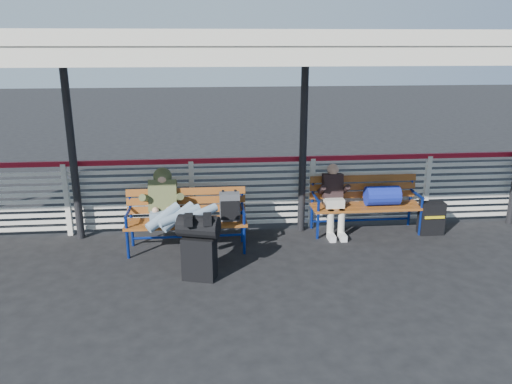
{
  "coord_description": "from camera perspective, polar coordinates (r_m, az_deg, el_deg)",
  "views": [
    {
      "loc": [
        0.3,
        -6.0,
        3.04
      ],
      "look_at": [
        0.97,
        1.0,
        0.92
      ],
      "focal_mm": 35.0,
      "sensor_mm": 36.0,
      "label": 1
    }
  ],
  "objects": [
    {
      "name": "canopy",
      "position": [
        6.87,
        -8.32,
        16.63
      ],
      "size": [
        12.6,
        3.6,
        3.16
      ],
      "color": "silver",
      "rests_on": "ground"
    },
    {
      "name": "traveler_man",
      "position": [
        7.2,
        -9.27,
        -2.17
      ],
      "size": [
        0.94,
        1.64,
        0.77
      ],
      "color": "#839DB1",
      "rests_on": "ground"
    },
    {
      "name": "suitcase_side",
      "position": [
        8.67,
        19.4,
        -2.83
      ],
      "size": [
        0.39,
        0.24,
        0.54
      ],
      "rotation": [
        0.0,
        0.0,
        -0.01
      ],
      "color": "black",
      "rests_on": "ground"
    },
    {
      "name": "luggage_stack",
      "position": [
        6.63,
        -6.53,
        -6.01
      ],
      "size": [
        0.6,
        0.44,
        0.89
      ],
      "rotation": [
        0.0,
        0.0,
        -0.29
      ],
      "color": "black",
      "rests_on": "ground"
    },
    {
      "name": "companion_person",
      "position": [
        8.19,
        8.89,
        -0.77
      ],
      "size": [
        0.32,
        0.66,
        1.15
      ],
      "color": "beige",
      "rests_on": "ground"
    },
    {
      "name": "ground",
      "position": [
        6.73,
        -7.55,
        -10.22
      ],
      "size": [
        60.0,
        60.0,
        0.0
      ],
      "primitive_type": "plane",
      "color": "black",
      "rests_on": "ground"
    },
    {
      "name": "fence",
      "position": [
        8.25,
        -7.32,
        -0.12
      ],
      "size": [
        12.08,
        0.08,
        1.24
      ],
      "color": "silver",
      "rests_on": "ground"
    },
    {
      "name": "bench_right",
      "position": [
        8.42,
        13.21,
        -0.61
      ],
      "size": [
        1.8,
        0.56,
        0.92
      ],
      "color": "#98511D",
      "rests_on": "ground"
    },
    {
      "name": "bench_left",
      "position": [
        7.56,
        -6.69,
        -2.3
      ],
      "size": [
        1.8,
        0.56,
        0.92
      ],
      "color": "#98511D",
      "rests_on": "ground"
    }
  ]
}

